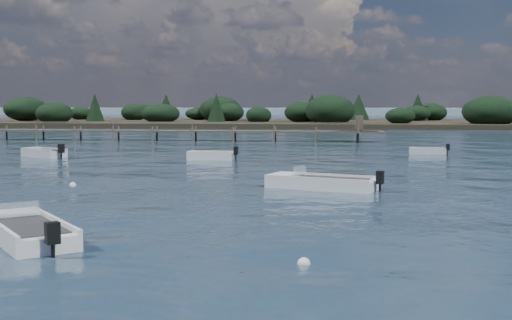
# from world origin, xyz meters

# --- Properties ---
(ground) EXTENTS (400.00, 400.00, 0.00)m
(ground) POSITION_xyz_m (0.00, 60.00, 0.00)
(ground) COLOR #182A3A
(ground) RESTS_ON ground
(tender_far_white) EXTENTS (3.48, 1.25, 1.19)m
(tender_far_white) POSITION_xyz_m (-7.09, 25.22, 0.17)
(tender_far_white) COLOR silver
(tender_far_white) RESTS_ON ground
(dinghy_near_olive) EXTENTS (4.23, 4.57, 1.20)m
(dinghy_near_olive) POSITION_xyz_m (-7.30, -1.28, 0.16)
(dinghy_near_olive) COLOR silver
(dinghy_near_olive) RESTS_ON ground
(tender_far_grey) EXTENTS (3.91, 3.06, 1.29)m
(tender_far_grey) POSITION_xyz_m (-19.56, 26.06, 0.18)
(tender_far_grey) COLOR #B3B7BB
(tender_far_grey) RESTS_ON ground
(tender_far_grey_b) EXTENTS (2.99, 1.11, 1.02)m
(tender_far_grey_b) POSITION_xyz_m (8.58, 32.25, 0.14)
(tender_far_grey_b) COLOR #B3B7BB
(tender_far_grey_b) RESTS_ON ground
(dinghy_mid_white_a) EXTENTS (5.36, 3.41, 1.24)m
(dinghy_mid_white_a) POSITION_xyz_m (0.79, 10.86, 0.16)
(dinghy_mid_white_a) COLOR silver
(dinghy_mid_white_a) RESTS_ON ground
(buoy_a) EXTENTS (0.32, 0.32, 0.32)m
(buoy_a) POSITION_xyz_m (0.59, -3.11, 0.00)
(buoy_a) COLOR silver
(buoy_a) RESTS_ON ground
(buoy_c) EXTENTS (0.32, 0.32, 0.32)m
(buoy_c) POSITION_xyz_m (-10.92, 10.57, 0.00)
(buoy_c) COLOR silver
(buoy_c) RESTS_ON ground
(jetty) EXTENTS (64.50, 3.20, 3.40)m
(jetty) POSITION_xyz_m (-21.74, 47.99, 0.98)
(jetty) COLOR #4D4438
(jetty) RESTS_ON ground
(far_headland) EXTENTS (190.00, 40.00, 5.80)m
(far_headland) POSITION_xyz_m (25.00, 100.00, 1.96)
(far_headland) COLOR black
(far_headland) RESTS_ON ground
(distant_haze) EXTENTS (280.00, 20.00, 2.40)m
(distant_haze) POSITION_xyz_m (-90.00, 230.00, 0.00)
(distant_haze) COLOR #8396A2
(distant_haze) RESTS_ON ground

